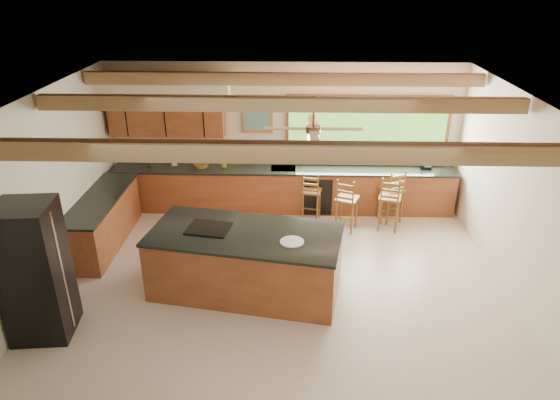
{
  "coord_description": "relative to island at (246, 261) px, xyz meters",
  "views": [
    {
      "loc": [
        0.22,
        -6.64,
        4.64
      ],
      "look_at": [
        -0.0,
        0.8,
        1.18
      ],
      "focal_mm": 32.0,
      "sensor_mm": 36.0,
      "label": 1
    }
  ],
  "objects": [
    {
      "name": "ground",
      "position": [
        0.51,
        0.03,
        -0.51
      ],
      "size": [
        7.2,
        7.2,
        0.0
      ],
      "primitive_type": "plane",
      "color": "beige",
      "rests_on": "ground"
    },
    {
      "name": "room_shell",
      "position": [
        0.34,
        0.68,
        1.71
      ],
      "size": [
        7.27,
        6.54,
        3.02
      ],
      "color": "beige",
      "rests_on": "ground"
    },
    {
      "name": "counter_run",
      "position": [
        -0.31,
        2.55,
        -0.04
      ],
      "size": [
        7.12,
        3.1,
        1.22
      ],
      "color": "brown",
      "rests_on": "ground"
    },
    {
      "name": "island",
      "position": [
        0.0,
        0.0,
        0.0
      ],
      "size": [
        3.09,
        1.85,
        1.03
      ],
      "rotation": [
        0.0,
        0.0,
        -0.17
      ],
      "color": "brown",
      "rests_on": "ground"
    },
    {
      "name": "refrigerator",
      "position": [
        -2.71,
        -1.11,
        0.47
      ],
      "size": [
        0.83,
        0.82,
        1.96
      ],
      "rotation": [
        0.0,
        0.0,
        0.1
      ],
      "color": "black",
      "rests_on": "ground"
    },
    {
      "name": "bar_stool_a",
      "position": [
        1.09,
        2.42,
        0.11
      ],
      "size": [
        0.44,
        0.44,
        1.04
      ],
      "rotation": [
        0.0,
        0.0,
        -0.2
      ],
      "color": "brown",
      "rests_on": "ground"
    },
    {
      "name": "bar_stool_b",
      "position": [
        1.75,
        1.99,
        0.14
      ],
      "size": [
        0.51,
        0.51,
        1.1
      ],
      "rotation": [
        0.0,
        0.0,
        -0.38
      ],
      "color": "brown",
      "rests_on": "ground"
    },
    {
      "name": "bar_stool_c",
      "position": [
        2.57,
        2.04,
        0.16
      ],
      "size": [
        0.49,
        0.49,
        1.12
      ],
      "rotation": [
        0.0,
        0.0,
        -0.27
      ],
      "color": "brown",
      "rests_on": "ground"
    },
    {
      "name": "bar_stool_d",
      "position": [
        2.67,
        2.42,
        0.15
      ],
      "size": [
        0.53,
        0.53,
        1.12
      ],
      "rotation": [
        0.0,
        0.0,
        0.41
      ],
      "color": "brown",
      "rests_on": "ground"
    }
  ]
}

